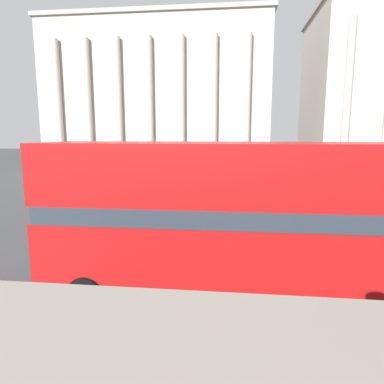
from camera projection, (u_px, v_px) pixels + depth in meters
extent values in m
cylinder|color=black|center=(379.00, 271.00, 10.07)|extent=(0.97, 0.22, 0.97)
cylinder|color=black|center=(118.00, 259.00, 10.97)|extent=(0.97, 0.22, 0.97)
cylinder|color=black|center=(85.00, 296.00, 8.50)|extent=(0.97, 0.22, 0.97)
cube|color=#B71414|center=(245.00, 251.00, 9.14)|extent=(10.75, 2.53, 1.78)
cube|color=#2D3842|center=(246.00, 210.00, 8.95)|extent=(10.53, 2.55, 0.45)
cube|color=#B71414|center=(247.00, 173.00, 8.79)|extent=(10.75, 2.53, 1.53)
cube|color=#BCB2A8|center=(160.00, 99.00, 46.65)|extent=(28.82, 11.12, 18.57)
cube|color=#ADA399|center=(159.00, 24.00, 45.07)|extent=(29.42, 11.72, 0.50)
cylinder|color=#BCB2A8|center=(58.00, 106.00, 42.30)|extent=(0.90, 0.90, 15.78)
cylinder|color=#BCB2A8|center=(88.00, 106.00, 41.86)|extent=(0.90, 0.90, 15.78)
cylinder|color=#BCB2A8|center=(119.00, 106.00, 41.43)|extent=(0.90, 0.90, 15.78)
cylinder|color=#BCB2A8|center=(150.00, 105.00, 40.99)|extent=(0.90, 0.90, 15.78)
cylinder|color=#BCB2A8|center=(181.00, 105.00, 40.56)|extent=(0.90, 0.90, 15.78)
cylinder|color=#BCB2A8|center=(214.00, 105.00, 40.12)|extent=(0.90, 0.90, 15.78)
cylinder|color=#BCB2A8|center=(247.00, 104.00, 39.69)|extent=(0.90, 0.90, 15.78)
cylinder|color=#BCB2A8|center=(347.00, 97.00, 38.61)|extent=(0.90, 0.90, 17.15)
cylinder|color=black|center=(259.00, 210.00, 12.50)|extent=(0.12, 0.12, 3.45)
cube|color=black|center=(265.00, 175.00, 12.27)|extent=(0.20, 0.24, 0.70)
sphere|color=green|center=(268.00, 171.00, 12.23)|extent=(0.14, 0.14, 0.14)
cylinder|color=black|center=(164.00, 180.00, 21.29)|extent=(0.12, 0.12, 3.33)
cube|color=black|center=(166.00, 160.00, 21.07)|extent=(0.20, 0.24, 0.70)
sphere|color=red|center=(168.00, 158.00, 21.03)|extent=(0.14, 0.14, 0.14)
cylinder|color=black|center=(235.00, 166.00, 27.50)|extent=(0.12, 0.12, 3.86)
cube|color=black|center=(238.00, 148.00, 27.23)|extent=(0.20, 0.24, 0.70)
sphere|color=gold|center=(239.00, 146.00, 27.19)|extent=(0.14, 0.14, 0.14)
cylinder|color=black|center=(172.00, 188.00, 26.86)|extent=(0.60, 0.18, 0.60)
cylinder|color=black|center=(168.00, 192.00, 25.15)|extent=(0.60, 0.18, 0.60)
cylinder|color=black|center=(138.00, 187.00, 27.18)|extent=(0.60, 0.18, 0.60)
cylinder|color=black|center=(131.00, 191.00, 25.46)|extent=(0.60, 0.18, 0.60)
cube|color=#19234C|center=(152.00, 186.00, 26.12)|extent=(4.20, 1.75, 0.55)
cube|color=#2D3842|center=(149.00, 179.00, 26.05)|extent=(1.89, 1.61, 0.50)
cylinder|color=#282B33|center=(183.00, 214.00, 17.57)|extent=(0.14, 0.14, 0.86)
cylinder|color=#282B33|center=(187.00, 214.00, 17.55)|extent=(0.14, 0.14, 0.86)
cylinder|color=black|center=(185.00, 199.00, 17.43)|extent=(0.32, 0.32, 0.68)
sphere|color=tan|center=(185.00, 190.00, 17.36)|extent=(0.23, 0.23, 0.23)
cylinder|color=#282B33|center=(361.00, 188.00, 25.82)|extent=(0.14, 0.14, 0.89)
cylinder|color=#282B33|center=(364.00, 188.00, 25.80)|extent=(0.14, 0.14, 0.89)
cylinder|color=#606638|center=(363.00, 178.00, 25.68)|extent=(0.32, 0.32, 0.70)
sphere|color=tan|center=(364.00, 171.00, 25.60)|extent=(0.24, 0.24, 0.24)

